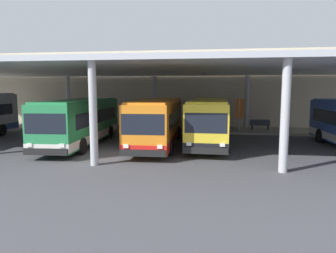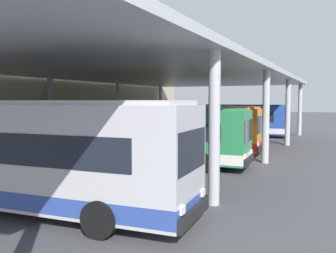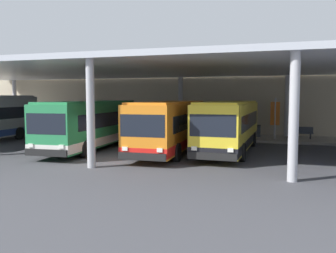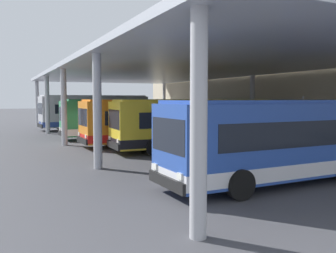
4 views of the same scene
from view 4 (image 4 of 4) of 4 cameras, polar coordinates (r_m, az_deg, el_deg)
name	(u,v)px [view 4 (image 4 of 4)]	position (r m, az deg, el deg)	size (l,w,h in m)	color
ground_plane	(100,143)	(26.68, -10.56, -2.62)	(200.00, 200.00, 0.00)	#47474C
platform_kerb	(235,135)	(31.69, 10.47, -1.35)	(42.00, 4.50, 0.18)	gray
station_building_facade	(266,91)	(33.54, 15.10, 5.44)	(48.00, 1.60, 7.85)	#C1B293
canopy_shelter	(169,72)	(28.43, 0.20, 8.56)	(40.00, 17.00, 5.55)	silver
bus_nearest_bay	(95,112)	(39.29, -11.31, 2.29)	(3.31, 11.48, 3.57)	#B7B7BC
bus_second_bay	(126,118)	(30.40, -6.57, 1.41)	(3.15, 10.66, 3.17)	#28844C
bus_middle_bay	(156,121)	(25.56, -1.84, 0.88)	(2.96, 10.60, 3.17)	orange
bus_far_bay	(195,124)	(22.90, 4.18, 0.46)	(2.89, 10.58, 3.17)	yellow
bus_departing	(289,140)	(14.71, 18.40, -1.95)	(2.90, 10.59, 3.17)	#284CA8
trash_bin	(299,136)	(26.54, 19.89, -1.38)	(0.52, 0.52, 0.98)	#33383D
banner_sign	(302,118)	(24.67, 20.31, 1.23)	(0.70, 0.12, 3.20)	#B2B2B7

